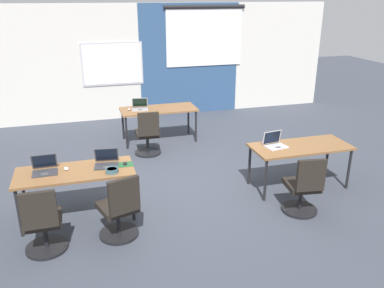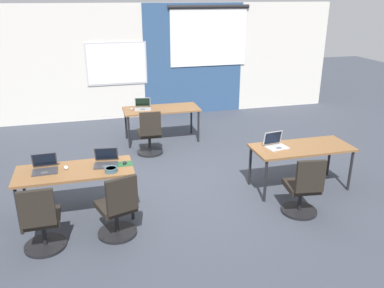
% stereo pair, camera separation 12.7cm
% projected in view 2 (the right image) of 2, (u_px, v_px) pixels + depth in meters
% --- Properties ---
extents(ground_plane, '(24.00, 24.00, 0.00)m').
position_uv_depth(ground_plane, '(187.00, 183.00, 6.73)').
color(ground_plane, '#383D47').
extents(back_wall_assembly, '(10.00, 0.27, 2.80)m').
position_uv_depth(back_wall_assembly, '(147.00, 61.00, 10.03)').
color(back_wall_assembly, silver).
rests_on(back_wall_assembly, ground).
extents(desk_near_left, '(1.60, 0.70, 0.72)m').
position_uv_depth(desk_near_left, '(75.00, 174.00, 5.53)').
color(desk_near_left, brown).
rests_on(desk_near_left, ground).
extents(desk_near_right, '(1.60, 0.70, 0.72)m').
position_uv_depth(desk_near_right, '(301.00, 150.00, 6.37)').
color(desk_near_right, brown).
rests_on(desk_near_right, ground).
extents(desk_far_center, '(1.60, 0.70, 0.72)m').
position_uv_depth(desk_far_center, '(161.00, 111.00, 8.48)').
color(desk_far_center, brown).
rests_on(desk_far_center, ground).
extents(laptop_near_left_inner, '(0.37, 0.34, 0.23)m').
position_uv_depth(laptop_near_left_inner, '(106.00, 161.00, 5.66)').
color(laptop_near_left_inner, '#333338').
rests_on(laptop_near_left_inner, desk_near_left).
extents(mousepad_near_left_inner, '(0.22, 0.19, 0.00)m').
position_uv_depth(mousepad_near_left_inner, '(125.00, 164.00, 5.70)').
color(mousepad_near_left_inner, '#23512D').
rests_on(mousepad_near_left_inner, desk_near_left).
extents(mouse_near_left_inner, '(0.07, 0.11, 0.03)m').
position_uv_depth(mouse_near_left_inner, '(125.00, 163.00, 5.69)').
color(mouse_near_left_inner, black).
rests_on(mouse_near_left_inner, mousepad_near_left_inner).
extents(chair_near_left_inner, '(0.55, 0.60, 0.92)m').
position_uv_depth(chair_near_left_inner, '(118.00, 211.00, 5.13)').
color(chair_near_left_inner, black).
rests_on(chair_near_left_inner, ground).
extents(laptop_near_right_inner, '(0.37, 0.32, 0.24)m').
position_uv_depth(laptop_near_right_inner, '(275.00, 144.00, 6.31)').
color(laptop_near_right_inner, '#B7B7BC').
rests_on(laptop_near_right_inner, desk_near_right).
extents(chair_near_right_inner, '(0.52, 0.56, 0.92)m').
position_uv_depth(chair_near_right_inner, '(303.00, 191.00, 5.65)').
color(chair_near_right_inner, black).
rests_on(chair_near_right_inner, ground).
extents(laptop_far_left, '(0.37, 0.36, 0.23)m').
position_uv_depth(laptop_far_left, '(143.00, 107.00, 8.40)').
color(laptop_far_left, '#9E9EA3').
rests_on(laptop_far_left, desk_far_center).
extents(mouse_far_left, '(0.09, 0.11, 0.03)m').
position_uv_depth(mouse_far_left, '(132.00, 109.00, 8.36)').
color(mouse_far_left, '#B2B2B7').
rests_on(mouse_far_left, desk_far_center).
extents(chair_far_left, '(0.52, 0.55, 0.92)m').
position_uv_depth(chair_far_left, '(150.00, 136.00, 7.82)').
color(chair_far_left, black).
rests_on(chair_far_left, ground).
extents(laptop_near_left_end, '(0.34, 0.31, 0.23)m').
position_uv_depth(laptop_near_left_end, '(45.00, 167.00, 5.47)').
color(laptop_near_left_end, '#333338').
rests_on(laptop_near_left_end, desk_near_left).
extents(mouse_near_left_end, '(0.08, 0.11, 0.03)m').
position_uv_depth(mouse_near_left_end, '(66.00, 167.00, 5.54)').
color(mouse_near_left_end, silver).
rests_on(mouse_near_left_end, desk_near_left).
extents(chair_near_left_end, '(0.52, 0.54, 0.92)m').
position_uv_depth(chair_near_left_end, '(42.00, 224.00, 4.85)').
color(chair_near_left_end, black).
rests_on(chair_near_left_end, ground).
extents(snack_bowl, '(0.18, 0.18, 0.06)m').
position_uv_depth(snack_bowl, '(111.00, 169.00, 5.44)').
color(snack_bowl, '#3D6070').
rests_on(snack_bowl, desk_near_left).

